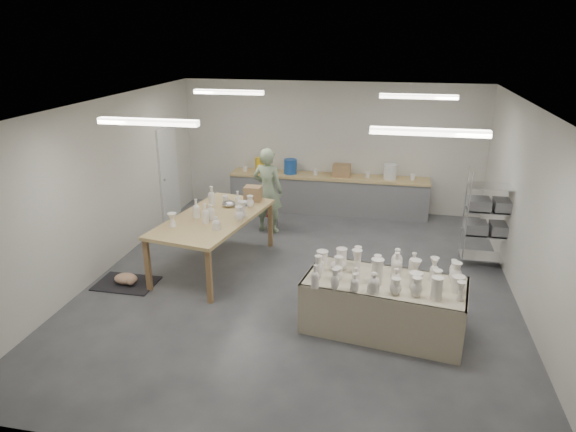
% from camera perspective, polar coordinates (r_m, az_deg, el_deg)
% --- Properties ---
extents(room, '(8.00, 8.02, 3.00)m').
position_cam_1_polar(room, '(8.25, 0.86, 5.76)').
color(room, '#424449').
rests_on(room, ground).
extents(back_counter, '(4.60, 0.60, 1.24)m').
position_cam_1_polar(back_counter, '(12.08, 4.42, 2.62)').
color(back_counter, tan).
rests_on(back_counter, ground).
extents(wire_shelf, '(0.88, 0.48, 1.80)m').
position_cam_1_polar(wire_shelf, '(9.88, 21.52, -0.14)').
color(wire_shelf, silver).
rests_on(wire_shelf, ground).
extents(drying_table, '(2.36, 1.38, 1.16)m').
position_cam_1_polar(drying_table, '(7.51, 10.62, -9.42)').
color(drying_table, olive).
rests_on(drying_table, ground).
extents(work_table, '(1.71, 2.76, 1.32)m').
position_cam_1_polar(work_table, '(9.26, -7.74, 0.02)').
color(work_table, tan).
rests_on(work_table, ground).
extents(rug, '(1.00, 0.70, 0.02)m').
position_cam_1_polar(rug, '(9.24, -17.51, -7.15)').
color(rug, black).
rests_on(rug, ground).
extents(cat, '(0.42, 0.31, 0.17)m').
position_cam_1_polar(cat, '(9.18, -17.51, -6.66)').
color(cat, white).
rests_on(cat, rug).
extents(potter, '(0.73, 0.56, 1.82)m').
position_cam_1_polar(potter, '(10.78, -2.26, 2.85)').
color(potter, '#95AD86').
rests_on(potter, ground).
extents(red_stool, '(0.40, 0.40, 0.31)m').
position_cam_1_polar(red_stool, '(11.23, -1.90, 0.15)').
color(red_stool, red).
rests_on(red_stool, ground).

